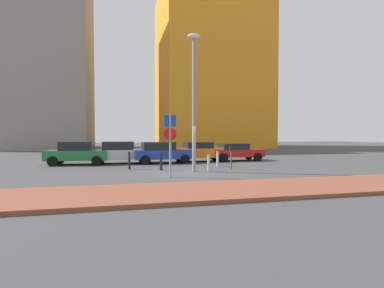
# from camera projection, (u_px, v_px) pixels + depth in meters

# --- Properties ---
(ground_plane) EXTENTS (120.00, 120.00, 0.00)m
(ground_plane) POSITION_uv_depth(u_px,v_px,m) (182.00, 173.00, 15.71)
(ground_plane) COLOR #424244
(sidewalk_brick) EXTENTS (40.00, 3.48, 0.14)m
(sidewalk_brick) POSITION_uv_depth(u_px,v_px,m) (212.00, 191.00, 10.46)
(sidewalk_brick) COLOR brown
(sidewalk_brick) RESTS_ON ground
(parked_car_green) EXTENTS (4.08, 2.25, 1.55)m
(parked_car_green) POSITION_uv_depth(u_px,v_px,m) (77.00, 153.00, 20.15)
(parked_car_green) COLOR #237238
(parked_car_green) RESTS_ON ground
(parked_car_silver) EXTENTS (4.64, 2.20, 1.54)m
(parked_car_silver) POSITION_uv_depth(u_px,v_px,m) (121.00, 152.00, 20.97)
(parked_car_silver) COLOR #B7BABF
(parked_car_silver) RESTS_ON ground
(parked_car_blue) EXTENTS (4.14, 2.18, 1.50)m
(parked_car_blue) POSITION_uv_depth(u_px,v_px,m) (162.00, 152.00, 21.22)
(parked_car_blue) COLOR #1E389E
(parked_car_blue) RESTS_ON ground
(parked_car_orange) EXTENTS (4.32, 2.08, 1.47)m
(parked_car_orange) POSITION_uv_depth(u_px,v_px,m) (199.00, 151.00, 22.47)
(parked_car_orange) COLOR orange
(parked_car_orange) RESTS_ON ground
(parked_car_red) EXTENTS (4.07, 1.93, 1.34)m
(parked_car_red) POSITION_uv_depth(u_px,v_px,m) (236.00, 151.00, 23.17)
(parked_car_red) COLOR red
(parked_car_red) RESTS_ON ground
(parking_sign_post) EXTENTS (0.59, 0.18, 2.99)m
(parking_sign_post) POSITION_uv_depth(u_px,v_px,m) (170.00, 138.00, 14.14)
(parking_sign_post) COLOR gray
(parking_sign_post) RESTS_ON ground
(parking_meter) EXTENTS (0.18, 0.14, 1.36)m
(parking_meter) POSITION_uv_depth(u_px,v_px,m) (231.00, 154.00, 17.46)
(parking_meter) COLOR #4C4C51
(parking_meter) RESTS_ON ground
(street_lamp) EXTENTS (0.70, 0.36, 7.46)m
(street_lamp) POSITION_uv_depth(u_px,v_px,m) (194.00, 92.00, 16.17)
(street_lamp) COLOR gray
(street_lamp) RESTS_ON ground
(traffic_bollard_near) EXTENTS (0.16, 0.16, 1.02)m
(traffic_bollard_near) POSITION_uv_depth(u_px,v_px,m) (161.00, 161.00, 16.98)
(traffic_bollard_near) COLOR black
(traffic_bollard_near) RESTS_ON ground
(traffic_bollard_mid) EXTENTS (0.13, 0.13, 1.02)m
(traffic_bollard_mid) POSITION_uv_depth(u_px,v_px,m) (129.00, 161.00, 17.50)
(traffic_bollard_mid) COLOR black
(traffic_bollard_mid) RESTS_ON ground
(traffic_bollard_far) EXTENTS (0.14, 0.14, 0.92)m
(traffic_bollard_far) POSITION_uv_depth(u_px,v_px,m) (209.00, 163.00, 16.53)
(traffic_bollard_far) COLOR #B7B7BC
(traffic_bollard_far) RESTS_ON ground
(traffic_bollard_edge) EXTENTS (0.16, 0.16, 0.96)m
(traffic_bollard_edge) POSITION_uv_depth(u_px,v_px,m) (218.00, 159.00, 19.06)
(traffic_bollard_edge) COLOR #B7B7BC
(traffic_bollard_edge) RESTS_ON ground
(building_colorful_midrise) EXTENTS (15.54, 15.66, 24.38)m
(building_colorful_midrise) POSITION_uv_depth(u_px,v_px,m) (209.00, 71.00, 47.72)
(building_colorful_midrise) COLOR orange
(building_colorful_midrise) RESTS_ON ground
(building_under_construction) EXTENTS (11.28, 13.58, 25.37)m
(building_under_construction) POSITION_uv_depth(u_px,v_px,m) (49.00, 60.00, 42.63)
(building_under_construction) COLOR gray
(building_under_construction) RESTS_ON ground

